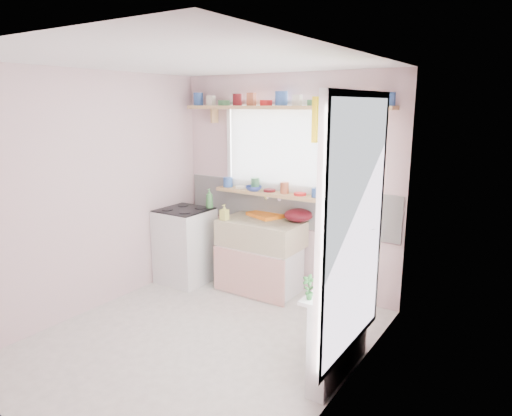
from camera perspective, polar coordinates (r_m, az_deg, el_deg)
The scene contains 19 objects.
room at distance 4.36m, azimuth 6.57°, elevation 2.39°, with size 3.20×3.20×3.20m.
sink_unit at distance 5.35m, azimuth 0.60°, elevation -5.95°, with size 0.95×0.65×1.11m.
cooker at distance 5.70m, azimuth -8.84°, elevation -4.60°, with size 0.58×0.58×0.93m.
radiator_ledge at distance 3.85m, azimuth 10.41°, elevation -14.56°, with size 0.22×0.95×0.78m.
windowsill at distance 5.32m, azimuth 1.69°, elevation 1.84°, with size 1.40×0.22×0.04m, color tan.
pine_shelf at distance 5.14m, azimuth 3.17°, elevation 12.44°, with size 2.52×0.24×0.04m, color tan.
shelf_crockery at distance 5.14m, azimuth 3.00°, elevation 13.27°, with size 2.47×0.11×0.12m.
sill_crockery at distance 5.31m, azimuth 1.54°, elevation 2.65°, with size 1.35×0.11×0.12m.
dish_tray at distance 5.42m, azimuth 1.21°, elevation -0.86°, with size 0.40×0.30×0.04m, color orange.
colander at distance 5.20m, azimuth 5.32°, elevation -0.89°, with size 0.33×0.33×0.15m, color #4E0D15.
jade_plant at distance 3.99m, azimuth 11.84°, elevation -4.02°, with size 0.43×0.37×0.48m, color #2D722F.
fruit_bowl at distance 4.01m, azimuth 11.41°, elevation -7.03°, with size 0.28×0.28×0.07m, color silver.
herb_pot at distance 3.35m, azimuth 6.62°, elevation -9.82°, with size 0.10×0.07×0.19m, color #2A692B.
soap_bottle_sink at distance 5.26m, azimuth -3.98°, elevation -0.54°, with size 0.08×0.08×0.18m, color #E4E565.
sill_cup at distance 5.27m, azimuth 3.63°, elevation 2.46°, with size 0.12×0.12×0.09m, color silver.
sill_bowl at distance 5.35m, azimuth -0.29°, elevation 2.46°, with size 0.19×0.19×0.06m, color #3145A0.
shelf_vase at distance 4.67m, azimuth 13.45°, elevation 13.15°, with size 0.13×0.13×0.13m, color #B66938.
cooker_bottle at distance 5.58m, azimuth -5.86°, elevation 1.21°, with size 0.09×0.09×0.24m, color #478E4A.
fruit at distance 3.99m, azimuth 11.56°, elevation -6.22°, with size 0.20×0.14×0.10m.
Camera 1 is at (2.56, -2.98, 2.15)m, focal length 32.00 mm.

